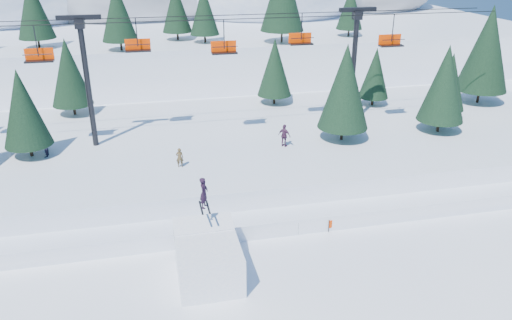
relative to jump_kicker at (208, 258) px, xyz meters
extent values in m
plane|color=white|center=(2.03, -1.80, -1.30)|extent=(160.00, 160.00, 0.00)
cube|color=white|center=(2.03, 16.20, -0.05)|extent=(70.00, 22.00, 2.50)
cube|color=white|center=(2.03, 6.20, -0.75)|extent=(70.00, 6.00, 1.10)
cube|color=white|center=(2.03, 66.20, 1.70)|extent=(110.00, 60.00, 6.00)
cylinder|color=black|center=(-5.07, 37.96, 5.25)|extent=(0.26, 0.26, 1.11)
cone|color=#17331D|center=(-5.07, 37.96, 9.22)|extent=(4.13, 4.13, 6.83)
cylinder|color=black|center=(5.29, 40.97, 5.20)|extent=(0.26, 0.26, 1.00)
cone|color=#17331D|center=(5.29, 40.97, 8.77)|extent=(3.71, 3.71, 6.14)
cylinder|color=black|center=(14.88, 38.88, 5.44)|extent=(0.26, 0.26, 1.49)
cylinder|color=black|center=(-14.84, 41.72, 5.28)|extent=(0.26, 0.26, 1.16)
cone|color=#17331D|center=(-14.84, 41.72, 9.41)|extent=(4.30, 4.30, 7.11)
cylinder|color=black|center=(25.09, 41.50, 5.17)|extent=(0.26, 0.26, 0.95)
cone|color=#17331D|center=(25.09, 41.50, 8.58)|extent=(3.54, 3.54, 5.85)
cylinder|color=black|center=(2.02, 43.66, 5.21)|extent=(0.26, 0.26, 1.03)
cone|color=#17331D|center=(2.02, 43.66, 8.88)|extent=(3.82, 3.82, 6.32)
cube|color=white|center=(0.00, -0.13, -0.12)|extent=(3.48, 4.30, 2.35)
cube|color=white|center=(0.00, 1.71, 1.10)|extent=(3.48, 1.50, 0.84)
imported|color=black|center=(0.10, 1.47, 3.39)|extent=(0.67, 0.79, 1.84)
cube|color=black|center=(-0.10, 1.47, 2.45)|extent=(0.11, 1.65, 0.03)
cube|color=black|center=(0.30, 1.47, 2.45)|extent=(0.11, 1.65, 0.03)
cylinder|color=black|center=(-6.97, 16.20, 6.20)|extent=(0.44, 0.44, 10.00)
cube|color=black|center=(-6.97, 16.20, 11.30)|extent=(3.20, 0.35, 0.35)
cube|color=black|center=(-6.97, 16.20, 10.85)|extent=(0.70, 0.70, 0.70)
cylinder|color=black|center=(15.03, 16.20, 6.20)|extent=(0.44, 0.44, 10.00)
cube|color=black|center=(15.03, 16.20, 11.30)|extent=(3.20, 0.35, 0.35)
cube|color=black|center=(15.03, 16.20, 10.85)|extent=(0.70, 0.70, 0.70)
cylinder|color=black|center=(4.03, 15.00, 11.00)|extent=(46.00, 0.06, 0.06)
cylinder|color=black|center=(4.03, 17.40, 11.00)|extent=(46.00, 0.06, 0.06)
cylinder|color=black|center=(-9.96, 15.00, 9.90)|extent=(0.08, 0.08, 2.20)
cube|color=black|center=(-9.96, 15.00, 8.45)|extent=(2.00, 0.75, 0.12)
cube|color=#FF3A00|center=(-9.96, 15.38, 8.90)|extent=(2.00, 0.10, 0.85)
cylinder|color=black|center=(-9.96, 14.65, 9.00)|extent=(2.00, 0.06, 0.06)
cylinder|color=black|center=(-2.94, 17.40, 9.90)|extent=(0.08, 0.08, 2.20)
cube|color=black|center=(-2.94, 17.40, 8.45)|extent=(2.00, 0.75, 0.12)
cube|color=#FF3A00|center=(-2.94, 17.78, 8.90)|extent=(2.00, 0.10, 0.85)
cylinder|color=black|center=(-2.94, 17.05, 9.00)|extent=(2.00, 0.06, 0.06)
cylinder|color=black|center=(3.62, 15.00, 9.90)|extent=(0.08, 0.08, 2.20)
cube|color=black|center=(3.62, 15.00, 8.45)|extent=(2.00, 0.75, 0.12)
cube|color=#FF3A00|center=(3.62, 15.38, 8.90)|extent=(2.00, 0.10, 0.85)
cylinder|color=black|center=(3.62, 14.65, 9.00)|extent=(2.00, 0.06, 0.06)
cylinder|color=black|center=(10.62, 17.40, 9.90)|extent=(0.08, 0.08, 2.20)
cube|color=black|center=(10.62, 17.40, 8.45)|extent=(2.00, 0.75, 0.12)
cube|color=#FF3A00|center=(10.62, 17.78, 8.90)|extent=(2.00, 0.10, 0.85)
cylinder|color=black|center=(10.62, 17.05, 9.00)|extent=(2.00, 0.06, 0.06)
cylinder|color=black|center=(17.74, 15.00, 9.90)|extent=(0.08, 0.08, 2.20)
cube|color=black|center=(17.74, 15.00, 8.45)|extent=(2.00, 0.75, 0.12)
cube|color=#FF3A00|center=(17.74, 15.38, 8.90)|extent=(2.00, 0.10, 0.85)
cylinder|color=black|center=(17.74, 14.65, 9.00)|extent=(2.00, 0.06, 0.06)
cylinder|color=black|center=(21.98, 13.01, 1.73)|extent=(0.26, 0.26, 1.05)
cone|color=#17331D|center=(21.98, 13.01, 5.49)|extent=(3.92, 3.92, 6.48)
cylinder|color=black|center=(24.70, 16.31, 1.63)|extent=(0.26, 0.26, 0.85)
cone|color=#17331D|center=(24.70, 16.31, 4.68)|extent=(3.17, 3.17, 5.25)
cylinder|color=black|center=(30.75, 19.96, 1.88)|extent=(0.26, 0.26, 1.37)
cone|color=#17331D|center=(30.75, 19.96, 6.77)|extent=(5.09, 5.09, 8.41)
cylinder|color=black|center=(19.76, 21.57, 1.60)|extent=(0.26, 0.26, 0.81)
cone|color=#17331D|center=(19.76, 21.57, 4.50)|extent=(3.02, 3.02, 4.99)
cylinder|color=black|center=(-9.50, 24.95, 1.71)|extent=(0.26, 0.26, 1.02)
cone|color=#17331D|center=(-9.50, 24.95, 5.34)|extent=(3.78, 3.78, 6.25)
cylinder|color=black|center=(10.12, 24.21, 1.66)|extent=(0.26, 0.26, 0.93)
cone|color=#17331D|center=(10.12, 24.21, 4.97)|extent=(3.44, 3.44, 5.70)
cylinder|color=black|center=(-11.66, 14.89, 1.67)|extent=(0.26, 0.26, 0.95)
cone|color=#17331D|center=(-11.66, 14.89, 5.07)|extent=(3.54, 3.54, 5.85)
cylinder|color=black|center=(13.03, 12.99, 1.76)|extent=(0.26, 0.26, 1.12)
cone|color=#17331D|center=(13.03, 12.99, 5.75)|extent=(4.15, 4.15, 6.87)
imported|color=#232238|center=(-10.61, 14.47, 2.04)|extent=(0.67, 0.84, 1.68)
imported|color=#1F3C2E|center=(16.47, 20.14, 1.98)|extent=(0.80, 0.91, 1.56)
imported|color=#46233E|center=(7.92, 12.51, 2.13)|extent=(1.08, 1.11, 1.87)
imported|color=brown|center=(-0.63, 10.30, 1.94)|extent=(0.58, 0.42, 1.48)
cylinder|color=black|center=(6.33, 3.23, -0.85)|extent=(0.06, 0.06, 0.90)
cylinder|color=black|center=(9.13, 3.37, -0.85)|extent=(0.06, 0.06, 0.90)
cube|color=#FF3A00|center=(7.73, 3.30, -0.75)|extent=(2.80, 0.19, 0.55)
cylinder|color=black|center=(8.41, 3.14, -0.85)|extent=(0.06, 0.06, 0.90)
cylinder|color=black|center=(11.07, 4.01, -0.85)|extent=(0.06, 0.06, 0.90)
cube|color=#FF3A00|center=(9.74, 3.58, -0.75)|extent=(2.67, 0.91, 0.55)
camera|label=1|loc=(-2.52, -23.57, 16.20)|focal=35.00mm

